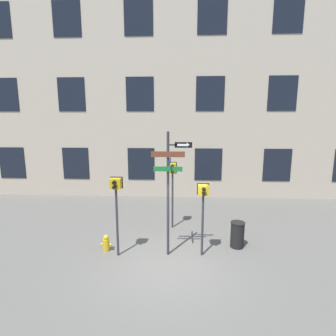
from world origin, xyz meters
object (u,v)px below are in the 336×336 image
Objects in this scene: trash_bin at (237,235)px; pedestrian_signal_across at (173,177)px; pedestrian_signal_right at (203,200)px; fire_hydrant at (106,243)px; street_sign_pole at (170,183)px; pedestrian_signal_left at (116,195)px.

pedestrian_signal_across is at bearing 145.70° from trash_bin.
pedestrian_signal_right is 4.20× the size of fire_hydrant.
trash_bin reaches higher than fire_hydrant.
street_sign_pole reaches higher than trash_bin.
pedestrian_signal_left is 2.87× the size of trash_bin.
street_sign_pole is 2.38m from pedestrian_signal_across.
fire_hydrant is (-2.28, -2.21, -1.95)m from pedestrian_signal_across.
pedestrian_signal_across reaches higher than trash_bin.
fire_hydrant is at bearing 149.70° from pedestrian_signal_left.
trash_bin is (2.44, -1.67, -1.76)m from pedestrian_signal_across.
pedestrian_signal_across is 3.44m from trash_bin.
fire_hydrant is at bearing -173.39° from trash_bin.
pedestrian_signal_left is 0.96× the size of pedestrian_signal_across.
trash_bin is at bearing -34.30° from pedestrian_signal_across.
pedestrian_signal_across is (-1.11, 2.33, 0.26)m from pedestrian_signal_right.
pedestrian_signal_right is (1.12, 0.02, -0.57)m from street_sign_pole.
pedestrian_signal_left is 3.07m from pedestrian_signal_across.
street_sign_pole is 1.25m from pedestrian_signal_right.
trash_bin is (4.23, 0.84, -1.68)m from pedestrian_signal_left.
trash_bin is at bearing 26.60° from pedestrian_signal_right.
pedestrian_signal_across is at bearing 44.15° from fire_hydrant.
street_sign_pole is 3.28m from trash_bin.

